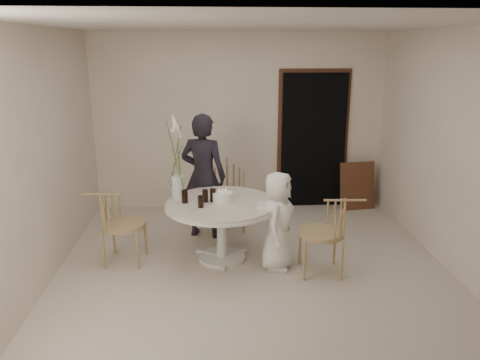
{
  "coord_description": "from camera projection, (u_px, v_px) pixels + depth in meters",
  "views": [
    {
      "loc": [
        -0.47,
        -4.95,
        2.5
      ],
      "look_at": [
        -0.13,
        0.3,
        0.98
      ],
      "focal_mm": 35.0,
      "sensor_mm": 36.0,
      "label": 1
    }
  ],
  "objects": [
    {
      "name": "chair_far",
      "position": [
        228.0,
        186.0,
        6.61
      ],
      "size": [
        0.52,
        0.55,
        0.91
      ],
      "rotation": [
        0.0,
        0.0,
        -0.0
      ],
      "color": "tan",
      "rests_on": "ground"
    },
    {
      "name": "cola_tumbler_d",
      "position": [
        205.0,
        196.0,
        5.47
      ],
      "size": [
        0.08,
        0.08,
        0.15
      ],
      "primitive_type": "cylinder",
      "rotation": [
        0.0,
        0.0,
        -0.21
      ],
      "color": "black",
      "rests_on": "table"
    },
    {
      "name": "room_shell",
      "position": [
        254.0,
        130.0,
        5.02
      ],
      "size": [
        4.5,
        4.5,
        4.5
      ],
      "color": "silver",
      "rests_on": "ground"
    },
    {
      "name": "cola_tumbler_b",
      "position": [
        201.0,
        202.0,
        5.28
      ],
      "size": [
        0.07,
        0.07,
        0.14
      ],
      "primitive_type": "cylinder",
      "rotation": [
        0.0,
        0.0,
        0.08
      ],
      "color": "black",
      "rests_on": "table"
    },
    {
      "name": "chair_right",
      "position": [
        333.0,
        225.0,
        5.2
      ],
      "size": [
        0.55,
        0.52,
        0.89
      ],
      "rotation": [
        0.0,
        0.0,
        -1.64
      ],
      "color": "tan",
      "rests_on": "ground"
    },
    {
      "name": "picture_frame",
      "position": [
        357.0,
        186.0,
        7.35
      ],
      "size": [
        0.58,
        0.23,
        0.74
      ],
      "primitive_type": "cube",
      "rotation": [
        -0.17,
        0.0,
        0.12
      ],
      "color": "brown",
      "rests_on": "ground"
    },
    {
      "name": "cola_tumbler_a",
      "position": [
        213.0,
        195.0,
        5.48
      ],
      "size": [
        0.09,
        0.09,
        0.15
      ],
      "primitive_type": "cylinder",
      "rotation": [
        0.0,
        0.0,
        -0.41
      ],
      "color": "black",
      "rests_on": "table"
    },
    {
      "name": "ground",
      "position": [
        253.0,
        267.0,
        5.47
      ],
      "size": [
        4.5,
        4.5,
        0.0
      ],
      "primitive_type": "plane",
      "color": "beige",
      "rests_on": "ground"
    },
    {
      "name": "doorway",
      "position": [
        313.0,
        141.0,
        7.35
      ],
      "size": [
        1.0,
        0.1,
        2.1
      ],
      "primitive_type": "cube",
      "color": "black",
      "rests_on": "ground"
    },
    {
      "name": "boy",
      "position": [
        278.0,
        221.0,
        5.32
      ],
      "size": [
        0.54,
        0.65,
        1.15
      ],
      "primitive_type": "imported",
      "rotation": [
        0.0,
        0.0,
        1.22
      ],
      "color": "white",
      "rests_on": "ground"
    },
    {
      "name": "table",
      "position": [
        222.0,
        211.0,
        5.52
      ],
      "size": [
        1.33,
        1.33,
        0.73
      ],
      "color": "white",
      "rests_on": "ground"
    },
    {
      "name": "chair_left",
      "position": [
        113.0,
        218.0,
        5.47
      ],
      "size": [
        0.55,
        0.51,
        0.86
      ],
      "rotation": [
        0.0,
        0.0,
        1.47
      ],
      "color": "tan",
      "rests_on": "ground"
    },
    {
      "name": "door_trim",
      "position": [
        313.0,
        137.0,
        7.37
      ],
      "size": [
        1.12,
        0.03,
        2.22
      ],
      "primitive_type": "cube",
      "color": "brown",
      "rests_on": "ground"
    },
    {
      "name": "plate_stack",
      "position": [
        265.0,
        206.0,
        5.28
      ],
      "size": [
        0.21,
        0.21,
        0.05
      ],
      "primitive_type": "cylinder",
      "rotation": [
        0.0,
        0.0,
        -0.11
      ],
      "color": "white",
      "rests_on": "table"
    },
    {
      "name": "girl",
      "position": [
        203.0,
        176.0,
        6.17
      ],
      "size": [
        0.7,
        0.57,
        1.67
      ],
      "primitive_type": "imported",
      "rotation": [
        0.0,
        0.0,
        2.82
      ],
      "color": "black",
      "rests_on": "ground"
    },
    {
      "name": "flower_vase",
      "position": [
        177.0,
        169.0,
        5.53
      ],
      "size": [
        0.15,
        0.15,
        1.03
      ],
      "rotation": [
        0.0,
        0.0,
        -0.41
      ],
      "color": "silver",
      "rests_on": "table"
    },
    {
      "name": "birthday_cake",
      "position": [
        223.0,
        197.0,
        5.48
      ],
      "size": [
        0.24,
        0.24,
        0.16
      ],
      "rotation": [
        0.0,
        0.0,
        -0.3
      ],
      "color": "white",
      "rests_on": "table"
    },
    {
      "name": "cola_tumbler_c",
      "position": [
        185.0,
        196.0,
        5.44
      ],
      "size": [
        0.09,
        0.09,
        0.15
      ],
      "primitive_type": "cylinder",
      "rotation": [
        0.0,
        0.0,
        -0.35
      ],
      "color": "black",
      "rests_on": "table"
    }
  ]
}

